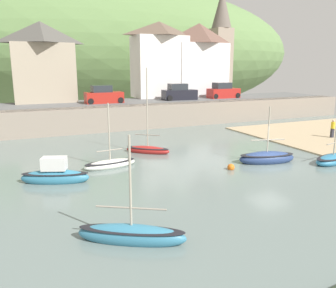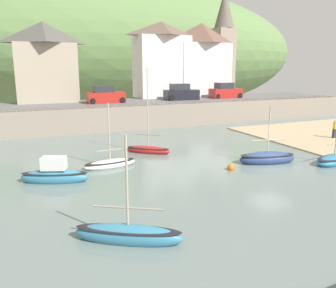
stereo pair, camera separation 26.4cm
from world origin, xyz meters
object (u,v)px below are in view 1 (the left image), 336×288
dinghy_open_wooden (333,159)px  parked_car_by_wall (179,93)px  waterfront_building_centre (159,59)px  parked_car_end_of_row (223,92)px  church_with_spire (221,40)px  person_near_water (333,128)px  rowboat_small_beached (110,164)px  sailboat_far_left (267,158)px  mooring_buoy (231,167)px  motorboat_with_cabin (148,149)px  parked_car_near_slipway (103,96)px  waterfront_building_right (199,59)px  waterfront_building_left (42,61)px  fishing_boat_green (132,235)px  sailboat_blue_trim (55,175)px

dinghy_open_wooden → parked_car_by_wall: 22.12m
waterfront_building_centre → parked_car_end_of_row: 9.19m
church_with_spire → person_near_water: (-3.48, -24.50, -9.26)m
rowboat_small_beached → sailboat_far_left: bearing=-24.9°
waterfront_building_centre → mooring_buoy: bearing=-102.5°
motorboat_with_cabin → mooring_buoy: motorboat_with_cabin is taller
rowboat_small_beached → parked_car_near_slipway: 17.44m
parked_car_by_wall → mooring_buoy: bearing=-103.5°
parked_car_near_slipway → waterfront_building_centre: bearing=27.1°
waterfront_building_right → parked_car_end_of_row: (1.16, -4.50, -4.08)m
waterfront_building_left → sailboat_far_left: waterfront_building_left is taller
rowboat_small_beached → parked_car_end_of_row: 25.74m
sailboat_far_left → motorboat_with_cabin: motorboat_with_cabin is taller
motorboat_with_cabin → person_near_water: bearing=34.1°
rowboat_small_beached → waterfront_building_right: bearing=42.4°
church_with_spire → parked_car_end_of_row: (-4.82, -8.50, -7.04)m
motorboat_with_cabin → sailboat_far_left: bearing=-1.8°
dinghy_open_wooden → rowboat_small_beached: size_ratio=1.33×
fishing_boat_green → parked_car_by_wall: (14.86, 26.69, 2.92)m
church_with_spire → sailboat_far_left: church_with_spire is taller
parked_car_by_wall → mooring_buoy: parked_car_by_wall is taller
waterfront_building_right → parked_car_end_of_row: 6.18m
fishing_boat_green → person_near_water: fishing_boat_green is taller
dinghy_open_wooden → parked_car_near_slipway: 24.36m
church_with_spire → parked_car_end_of_row: bearing=-119.6°
waterfront_building_right → person_near_water: (2.50, -20.50, -6.30)m
fishing_boat_green → person_near_water: size_ratio=2.63×
waterfront_building_left → waterfront_building_centre: (14.32, 0.00, 0.33)m
waterfront_building_right → sailboat_blue_trim: (-21.76, -22.95, -6.88)m
dinghy_open_wooden → rowboat_small_beached: (-14.04, 5.15, -0.04)m
parked_car_near_slipway → person_near_water: (16.86, -16.00, -2.22)m
sailboat_far_left → person_near_water: (10.63, 3.97, 0.68)m
parked_car_near_slipway → mooring_buoy: size_ratio=8.98×
waterfront_building_centre → sailboat_far_left: bearing=-95.5°
dinghy_open_wooden → waterfront_building_left: bearing=109.5°
rowboat_small_beached → parked_car_near_slipway: (3.79, 16.76, 2.98)m
rowboat_small_beached → mooring_buoy: bearing=-35.1°
waterfront_building_left → sailboat_blue_trim: size_ratio=2.26×
waterfront_building_left → parked_car_near_slipway: (5.73, -4.50, -3.70)m
waterfront_building_left → church_with_spire: church_with_spire is taller
motorboat_with_cabin → parked_car_by_wall: size_ratio=1.54×
sailboat_blue_trim → mooring_buoy: (10.45, -1.95, -0.27)m
sailboat_blue_trim → parked_car_by_wall: (16.66, 18.45, 2.80)m
sailboat_far_left → parked_car_by_wall: 20.41m
motorboat_with_cabin → dinghy_open_wooden: motorboat_with_cabin is taller
church_with_spire → sailboat_blue_trim: (-27.74, -26.95, -9.84)m
fishing_boat_green → mooring_buoy: fishing_boat_green is taller
parked_car_by_wall → parked_car_end_of_row: size_ratio=1.01×
sailboat_far_left → dinghy_open_wooden: size_ratio=0.72×
church_with_spire → parked_car_end_of_row: size_ratio=3.68×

